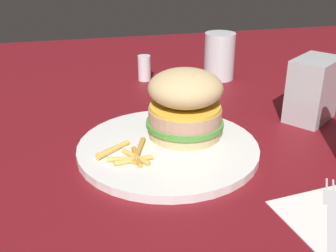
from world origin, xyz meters
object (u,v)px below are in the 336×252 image
object	(u,v)px
napkin_dispenser	(313,90)
salt_shaker	(144,68)
plate	(168,148)
fries_pile	(128,154)
napkin	(334,218)
drink_glass	(219,59)
sandwich	(185,104)
fork	(334,216)

from	to	relation	value
napkin_dispenser	salt_shaker	xyz separation A→B (m)	(-0.24, 0.28, -0.03)
plate	fries_pile	bearing A→B (deg)	-160.68
napkin	salt_shaker	world-z (taller)	salt_shaker
drink_glass	salt_shaker	distance (m)	0.17
sandwich	fries_pile	bearing A→B (deg)	-152.81
napkin	fork	size ratio (longest dim) A/B	0.71
plate	salt_shaker	bearing A→B (deg)	85.32
napkin_dispenser	fork	bearing A→B (deg)	-151.39
plate	napkin_dispenser	world-z (taller)	napkin_dispenser
sandwich	fork	distance (m)	0.26
sandwich	salt_shaker	bearing A→B (deg)	90.97
fork	napkin_dispenser	distance (m)	0.29
fries_pile	drink_glass	size ratio (longest dim) A/B	0.76
plate	drink_glass	distance (m)	0.37
fork	salt_shaker	world-z (taller)	salt_shaker
fork	drink_glass	size ratio (longest dim) A/B	1.53
napkin	napkin_dispenser	world-z (taller)	napkin_dispenser
salt_shaker	sandwich	bearing A→B (deg)	-89.03
drink_glass	napkin_dispenser	size ratio (longest dim) A/B	0.94
napkin_dispenser	plate	bearing A→B (deg)	156.51
plate	sandwich	xyz separation A→B (m)	(0.03, 0.03, 0.06)
plate	salt_shaker	distance (m)	0.34
sandwich	fork	xyz separation A→B (m)	(0.11, -0.22, -0.06)
sandwich	drink_glass	size ratio (longest dim) A/B	1.17
napkin_dispenser	napkin	bearing A→B (deg)	-151.44
napkin_dispenser	salt_shaker	bearing A→B (deg)	94.55
sandwich	fork	world-z (taller)	sandwich
drink_glass	salt_shaker	xyz separation A→B (m)	(-0.16, 0.03, -0.02)
plate	napkin	bearing A→B (deg)	-53.97
napkin	drink_glass	bearing A→B (deg)	84.87
sandwich	salt_shaker	size ratio (longest dim) A/B	2.14
fries_pile	fork	size ratio (longest dim) A/B	0.50
plate	drink_glass	bearing A→B (deg)	58.54
sandwich	napkin	world-z (taller)	sandwich
plate	salt_shaker	xyz separation A→B (m)	(0.03, 0.34, 0.02)
sandwich	fork	bearing A→B (deg)	-63.33
plate	sandwich	world-z (taller)	sandwich
plate	fries_pile	world-z (taller)	fries_pile
sandwich	drink_glass	xyz separation A→B (m)	(0.16, 0.28, -0.02)
napkin	fork	xyz separation A→B (m)	(0.00, 0.00, 0.00)
sandwich	salt_shaker	world-z (taller)	sandwich
fork	drink_glass	xyz separation A→B (m)	(0.04, 0.51, 0.04)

